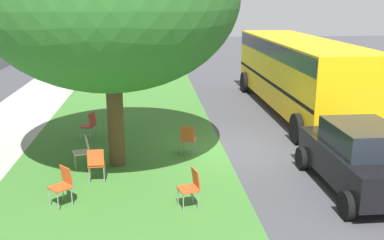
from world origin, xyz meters
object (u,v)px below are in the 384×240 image
(parked_car, at_px, (359,157))
(school_bus, at_px, (298,68))
(chair_1, at_px, (62,183))
(chair_4, at_px, (96,162))
(chair_2, at_px, (191,185))
(chair_5, at_px, (83,149))
(chair_0, at_px, (188,138))
(chair_3, at_px, (90,124))

(parked_car, height_order, school_bus, school_bus)
(chair_1, xyz_separation_m, chair_4, (1.23, -0.60, 0.00))
(chair_2, height_order, chair_4, same)
(chair_1, bearing_deg, chair_5, -3.60)
(chair_0, relative_size, chair_4, 1.00)
(chair_3, xyz_separation_m, chair_5, (-2.51, -0.15, 0.00))
(chair_1, distance_m, chair_2, 2.83)
(chair_1, xyz_separation_m, chair_3, (4.76, 0.01, 0.00))
(chair_0, bearing_deg, chair_4, 126.24)
(chair_0, height_order, chair_1, same)
(chair_5, bearing_deg, chair_1, 176.40)
(parked_car, relative_size, school_bus, 0.36)
(chair_3, bearing_deg, chair_0, -119.75)
(chair_2, bearing_deg, chair_3, 28.75)
(chair_1, height_order, chair_3, same)
(chair_4, xyz_separation_m, school_bus, (6.52, -7.23, 1.24))
(chair_4, bearing_deg, chair_5, 24.06)
(chair_0, relative_size, parked_car, 0.24)
(chair_3, relative_size, parked_car, 0.24)
(chair_3, height_order, chair_4, same)
(chair_0, bearing_deg, parked_car, -127.04)
(chair_3, distance_m, school_bus, 8.48)
(chair_4, bearing_deg, chair_2, -126.06)
(chair_4, distance_m, chair_5, 1.12)
(chair_3, bearing_deg, parked_car, -123.95)
(school_bus, bearing_deg, chair_0, 134.62)
(chair_5, relative_size, parked_car, 0.24)
(chair_2, height_order, chair_5, same)
(chair_2, relative_size, chair_4, 1.00)
(chair_1, xyz_separation_m, parked_car, (0.15, -6.84, 0.32))
(chair_1, relative_size, chair_2, 1.00)
(chair_2, bearing_deg, parked_car, -82.52)
(chair_0, xyz_separation_m, chair_5, (-0.77, 2.90, 0.00))
(chair_2, bearing_deg, chair_0, -3.84)
(chair_3, bearing_deg, chair_5, -176.50)
(chair_1, relative_size, chair_5, 1.00)
(chair_5, bearing_deg, parked_car, -107.41)
(chair_2, height_order, chair_3, same)
(school_bus, bearing_deg, chair_3, 110.84)
(parked_car, bearing_deg, school_bus, -7.40)
(chair_2, relative_size, school_bus, 0.08)
(chair_2, distance_m, chair_5, 3.75)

